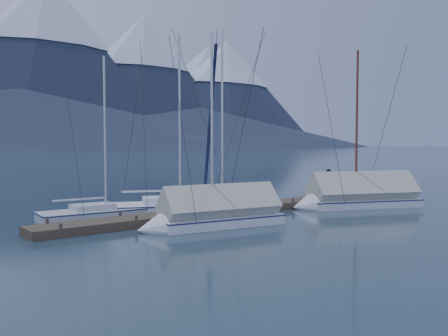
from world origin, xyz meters
The scene contains 9 objects.
ground centered at (0.00, 0.00, 0.00)m, with size 1000.00×1000.00×0.00m, color #172734.
dock centered at (0.00, 2.00, 0.11)m, with size 18.00×1.50×0.54m.
mooring_posts centered at (-0.50, 2.00, 0.35)m, with size 15.12×1.52×0.35m.
sailboat_open_left centered at (-4.26, 4.72, 0.14)m, with size 6.16×2.59×7.99m.
sailboat_open_mid centered at (-0.71, 3.78, 0.17)m, with size 7.31×4.81×9.42m.
sailboat_open_right centered at (2.33, 4.57, 0.18)m, with size 8.01×4.40×10.21m.
sailboat_covered_near centered at (6.91, -0.27, 0.45)m, with size 7.25×4.70×9.08m.
sailboat_covered_far centered at (-2.53, -0.18, 0.42)m, with size 6.35×2.97×8.58m.
person centered at (7.50, 1.83, 1.13)m, with size 0.57×0.38×1.58m, color black.
Camera 1 is at (-13.95, -15.25, 3.36)m, focal length 38.00 mm.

